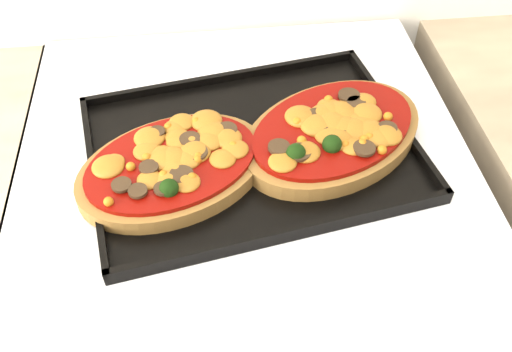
{
  "coord_description": "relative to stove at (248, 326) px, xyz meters",
  "views": [
    {
      "loc": [
        -0.08,
        1.17,
        1.43
      ],
      "look_at": [
        -0.03,
        1.65,
        0.92
      ],
      "focal_mm": 40.0,
      "sensor_mm": 36.0,
      "label": 1
    }
  ],
  "objects": [
    {
      "name": "stove",
      "position": [
        0.0,
        0.0,
        0.0
      ],
      "size": [
        0.6,
        0.6,
        0.91
      ],
      "primitive_type": "cube",
      "color": "white",
      "rests_on": "floor"
    },
    {
      "name": "baking_tray",
      "position": [
        0.01,
        0.0,
        0.47
      ],
      "size": [
        0.45,
        0.37,
        0.02
      ],
      "primitive_type": "cube",
      "rotation": [
        0.0,
        0.0,
        0.17
      ],
      "color": "black",
      "rests_on": "stove"
    },
    {
      "name": "pizza_left",
      "position": [
        -0.09,
        -0.04,
        0.48
      ],
      "size": [
        0.28,
        0.24,
        0.03
      ],
      "primitive_type": null,
      "rotation": [
        0.0,
        0.0,
        0.39
      ],
      "color": "brown",
      "rests_on": "baking_tray"
    },
    {
      "name": "pizza_right",
      "position": [
        0.11,
        -0.0,
        0.48
      ],
      "size": [
        0.31,
        0.28,
        0.04
      ],
      "primitive_type": null,
      "rotation": [
        0.0,
        0.0,
        0.52
      ],
      "color": "brown",
      "rests_on": "baking_tray"
    }
  ]
}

